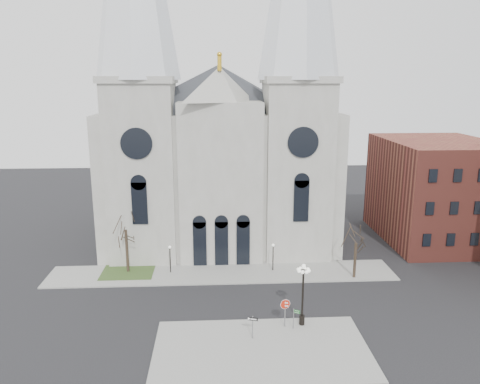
{
  "coord_description": "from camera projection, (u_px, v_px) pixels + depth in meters",
  "views": [
    {
      "loc": [
        -0.72,
        -39.7,
        22.06
      ],
      "look_at": [
        1.92,
        8.0,
        10.52
      ],
      "focal_mm": 35.0,
      "sensor_mm": 36.0,
      "label": 1
    }
  ],
  "objects": [
    {
      "name": "ped_lamp_left",
      "position": [
        170.0,
        255.0,
        54.04
      ],
      "size": [
        0.32,
        0.32,
        3.26
      ],
      "color": "black",
      "rests_on": "sidewalk_far"
    },
    {
      "name": "grass_patch",
      "position": [
        128.0,
        272.0,
        54.78
      ],
      "size": [
        6.0,
        5.0,
        0.18
      ],
      "primitive_type": "cube",
      "color": "#384F22",
      "rests_on": "ground"
    },
    {
      "name": "bg_building_brick",
      "position": [
        436.0,
        190.0,
        65.07
      ],
      "size": [
        14.0,
        18.0,
        14.0
      ],
      "primitive_type": "cube",
      "color": "brown",
      "rests_on": "ground"
    },
    {
      "name": "one_way_sign",
      "position": [
        253.0,
        323.0,
        40.33
      ],
      "size": [
        0.89,
        0.29,
        2.09
      ],
      "rotation": [
        0.0,
        0.0,
        -0.28
      ],
      "color": "slate",
      "rests_on": "sidewalk_near"
    },
    {
      "name": "globe_lamp",
      "position": [
        303.0,
        287.0,
        42.09
      ],
      "size": [
        1.67,
        1.67,
        5.92
      ],
      "rotation": [
        0.0,
        0.0,
        0.41
      ],
      "color": "black",
      "rests_on": "sidewalk_near"
    },
    {
      "name": "tree_left",
      "position": [
        126.0,
        227.0,
        53.49
      ],
      "size": [
        3.2,
        3.2,
        7.5
      ],
      "color": "black",
      "rests_on": "ground"
    },
    {
      "name": "ped_lamp_right",
      "position": [
        273.0,
        252.0,
        54.68
      ],
      "size": [
        0.32,
        0.32,
        3.26
      ],
      "color": "black",
      "rests_on": "sidewalk_far"
    },
    {
      "name": "tree_right",
      "position": [
        356.0,
        241.0,
        52.24
      ],
      "size": [
        3.2,
        3.2,
        6.0
      ],
      "color": "black",
      "rests_on": "ground"
    },
    {
      "name": "cathedral",
      "position": [
        219.0,
        107.0,
        61.59
      ],
      "size": [
        33.0,
        26.66,
        54.0
      ],
      "color": "#9A988F",
      "rests_on": "ground"
    },
    {
      "name": "sidewalk_near",
      "position": [
        261.0,
        350.0,
        39.04
      ],
      "size": [
        18.0,
        10.0,
        0.14
      ],
      "primitive_type": "cube",
      "color": "gray",
      "rests_on": "ground"
    },
    {
      "name": "street_name_sign",
      "position": [
        294.0,
        317.0,
        41.94
      ],
      "size": [
        0.58,
        0.29,
        1.94
      ],
      "rotation": [
        0.0,
        0.0,
        -0.41
      ],
      "color": "slate",
      "rests_on": "sidewalk_near"
    },
    {
      "name": "sidewalk_far",
      "position": [
        222.0,
        273.0,
        54.41
      ],
      "size": [
        40.0,
        6.0,
        0.14
      ],
      "primitive_type": "cube",
      "color": "gray",
      "rests_on": "ground"
    },
    {
      "name": "stop_sign",
      "position": [
        285.0,
        307.0,
        42.13
      ],
      "size": [
        0.97,
        0.21,
        2.72
      ],
      "rotation": [
        0.0,
        0.0,
        -0.19
      ],
      "color": "slate",
      "rests_on": "sidewalk_near"
    },
    {
      "name": "ground",
      "position": [
        224.0,
        321.0,
        43.75
      ],
      "size": [
        160.0,
        160.0,
        0.0
      ],
      "primitive_type": "plane",
      "color": "black",
      "rests_on": "ground"
    }
  ]
}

